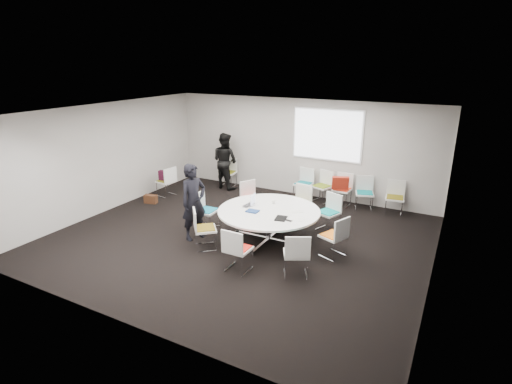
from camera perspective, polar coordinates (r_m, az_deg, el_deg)
The scene contains 31 objects.
room_shell at distance 8.57m, azimuth -1.87°, elevation 1.89°, with size 8.08×7.08×2.88m.
conference_table at distance 8.74m, azimuth 1.84°, elevation -3.75°, with size 2.23×2.23×0.73m.
projection_screen at distance 11.29m, azimuth 10.10°, elevation 8.02°, with size 1.90×0.03×1.35m, color white.
chair_ring_a at distance 8.32m, azimuth 10.97°, elevation -7.29°, with size 0.59×0.60×0.88m.
chair_ring_b at distance 9.50m, azimuth 10.23°, elevation -3.89°, with size 0.59×0.59×0.88m.
chair_ring_c at distance 10.03m, azimuth 6.25°, elevation -2.47°, with size 0.52×0.51×0.88m.
chair_ring_d at distance 10.28m, azimuth -0.61°, elevation -1.85°, with size 0.61×0.62×0.88m.
chair_ring_e at distance 9.54m, azimuth -7.05°, elevation -3.64°, with size 0.46×0.47×0.88m.
chair_ring_f at distance 8.58m, azimuth -7.30°, elevation -6.28°, with size 0.64×0.64×0.88m.
chair_ring_g at distance 7.66m, azimuth -2.61°, elevation -9.31°, with size 0.47×0.46×0.88m.
chair_ring_h at distance 7.52m, azimuth 5.75°, elevation -9.96°, with size 0.61×0.61×0.88m.
chair_back_a at distance 11.55m, azimuth 6.78°, elevation 0.34°, with size 0.51×0.50×0.88m.
chair_back_b at distance 11.39m, azimuth 9.38°, elevation -0.03°, with size 0.58×0.57×0.88m.
chair_back_c at distance 11.22m, azimuth 12.15°, elevation -0.50°, with size 0.49×0.48×0.88m.
chair_back_d at distance 11.07m, azimuth 15.18°, elevation -1.01°, with size 0.57×0.56×0.88m.
chair_back_e at distance 10.93m, azimuth 19.12°, elevation -1.64°, with size 0.52×0.51×0.88m.
chair_spare_left at distance 12.00m, azimuth -12.63°, elevation 0.72°, with size 0.52×0.53×0.88m.
chair_person_back at distance 12.65m, azimuth -4.00°, elevation 2.05°, with size 0.51×0.50×0.88m.
person_main at distance 8.87m, azimuth -8.89°, elevation -1.42°, with size 0.63×0.41×1.72m, color black.
person_back at distance 12.36m, azimuth -4.45°, elevation 4.48°, with size 0.84×0.65×1.73m, color black.
laptop at distance 8.90m, azimuth -0.82°, elevation -1.92°, with size 0.33×0.21×0.03m, color #333338.
laptop_lid at distance 8.93m, azimuth -0.43°, elevation -1.05°, with size 0.30×0.02×0.22m, color silver.
notebook_black at distance 8.21m, azimuth 3.58°, elevation -3.78°, with size 0.22×0.30×0.02m, color black.
tablet_folio at distance 8.57m, azimuth -0.51°, elevation -2.74°, with size 0.26×0.20×0.03m, color navy.
papers_right at distance 8.63m, azimuth 5.65°, elevation -2.75°, with size 0.30×0.21×0.00m, color silver.
papers_front at distance 8.24m, azimuth 5.77°, elevation -3.83°, with size 0.30×0.21×0.00m, color white.
cup at distance 9.03m, azimuth 2.49°, elevation -1.42°, with size 0.08×0.08×0.09m, color white.
phone at distance 8.13m, azimuth 4.70°, elevation -4.09°, with size 0.14×0.07×0.01m, color black.
maroon_bag at distance 11.92m, azimuth -12.80°, elevation 2.31°, with size 0.40×0.14×0.28m, color #401126.
brown_bag at distance 11.55m, azimuth -14.81°, elevation -0.97°, with size 0.36×0.16×0.24m, color #442615.
red_jacket at distance 10.88m, azimuth 11.96°, elevation 1.27°, with size 0.44×0.10×0.35m, color #A42414.
Camera 1 is at (4.18, -7.13, 3.85)m, focal length 28.00 mm.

